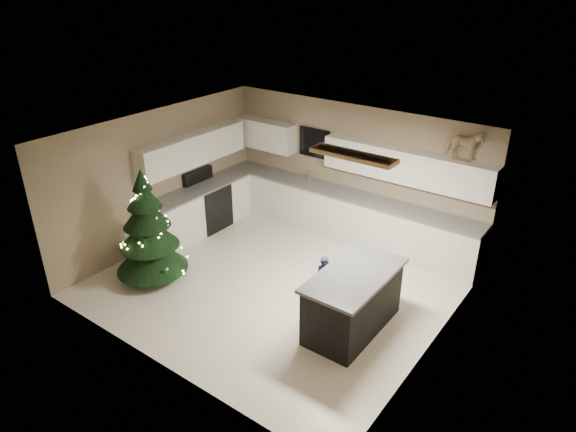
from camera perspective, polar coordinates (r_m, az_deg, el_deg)
The scene contains 8 objects.
ground_plane at distance 8.87m, azimuth -1.35°, elevation -7.50°, with size 5.50×5.50×0.00m, color beige.
room_shell at distance 8.03m, azimuth -1.34°, elevation 2.93°, with size 5.52×5.02×2.61m.
cabinetry at distance 10.14m, azimuth 0.20°, elevation 1.93°, with size 5.50×3.20×2.00m.
island at distance 7.68m, azimuth 7.23°, elevation -9.33°, with size 0.90×1.70×0.95m.
bar_stool at distance 8.26m, azimuth 5.30°, elevation -6.57°, with size 0.32×0.32×0.61m.
christmas_tree at distance 8.94m, azimuth -15.22°, elevation -2.06°, with size 1.26×1.21×2.01m.
toddler at distance 8.19m, azimuth 4.02°, elevation -7.20°, with size 0.30×0.20×0.83m, color #1D283E.
rocking_horse at distance 8.91m, azimuth 18.94°, elevation 7.46°, with size 0.65×0.43×0.52m.
Camera 1 is at (4.55, -5.84, 4.88)m, focal length 32.00 mm.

